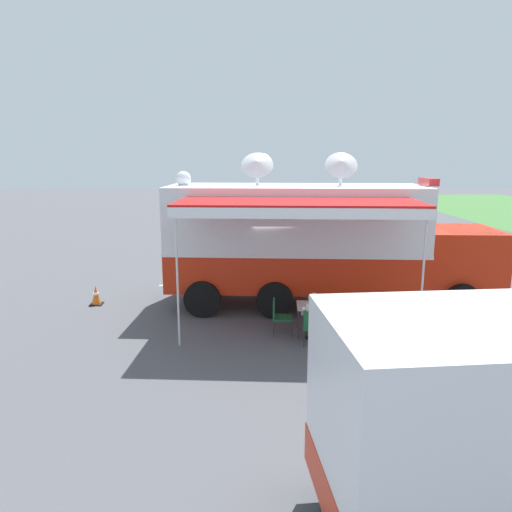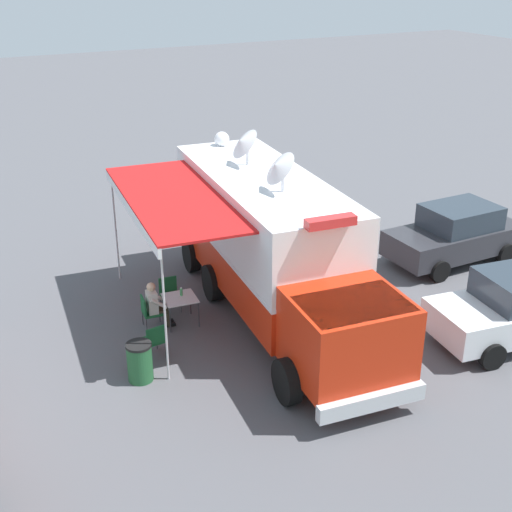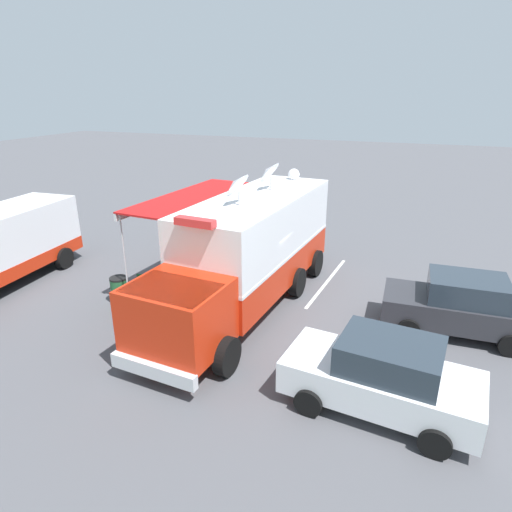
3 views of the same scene
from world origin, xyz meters
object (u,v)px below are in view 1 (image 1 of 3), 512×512
Objects in this scene: traffic_cone at (96,295)px; car_behind_truck at (284,239)px; trash_bin at (416,340)px; water_bottle at (309,300)px; car_far_corner at (397,246)px; seated_responder at (313,316)px; folding_chair_spare_by_truck at (377,329)px; command_truck at (321,240)px; folding_chair_at_table at (314,325)px; folding_table at (313,307)px; folding_chair_beside_table at (279,314)px.

car_behind_truck is at bearing 135.07° from traffic_cone.
trash_bin is 1.57× the size of traffic_cone.
water_bottle is 0.05× the size of car_far_corner.
seated_responder is (0.69, -0.00, -0.18)m from water_bottle.
folding_chair_spare_by_truck is 10.00m from car_behind_truck.
command_truck is 43.18× the size of water_bottle.
traffic_cone is (-3.41, -5.93, -0.23)m from folding_chair_at_table.
seated_responder reaches higher than folding_table.
folding_chair_beside_table is at bearing 63.46° from traffic_cone.
folding_table is (2.34, -0.55, -1.27)m from command_truck.
seated_responder reaches higher than folding_chair_spare_by_truck.
folding_chair_spare_by_truck is 1.50× the size of traffic_cone.
command_truck is at bearing -168.35° from folding_chair_spare_by_truck.
trash_bin reaches higher than traffic_cone.
car_far_corner is at bearing 140.66° from command_truck.
seated_responder is at bearing -12.32° from command_truck.
car_far_corner is (-8.13, 3.11, 0.37)m from folding_chair_spare_by_truck.
seated_responder is 8.83m from car_far_corner.
folding_chair_at_table is (0.87, -0.02, -0.32)m from water_bottle.
car_far_corner is (-6.99, 5.22, 0.37)m from folding_chair_beside_table.
water_bottle is 0.39× the size of traffic_cone.
folding_chair_beside_table reaches higher than folding_table.
water_bottle reaches higher than traffic_cone.
water_bottle is at bearing -15.78° from command_truck.
folding_chair_at_table is 1.50× the size of traffic_cone.
car_behind_truck reaches higher than folding_table.
car_behind_truck is (-6.19, 6.17, 0.60)m from traffic_cone.
traffic_cone is 0.14× the size of car_behind_truck.
folding_chair_at_table reaches higher than traffic_cone.
car_far_corner is (-4.67, 3.82, -1.07)m from command_truck.
car_behind_truck reaches higher than seated_responder.
folding_chair_at_table is at bearing 60.12° from traffic_cone.
folding_chair_beside_table is 1.50× the size of traffic_cone.
folding_table is 0.70× the size of seated_responder.
folding_chair_spare_by_truck is 8.71m from car_far_corner.
folding_chair_at_table is 1.41m from folding_chair_spare_by_truck.
water_bottle reaches higher than folding_chair_at_table.
command_truck is 6.13m from car_far_corner.
folding_chair_beside_table is at bearing -137.85° from folding_chair_at_table.
water_bottle is 8.24m from car_far_corner.
trash_bin is at bearing 66.56° from folding_chair_at_table.
car_far_corner is at bearing 147.20° from water_bottle.
car_far_corner is (-7.80, 4.48, 0.37)m from folding_chair_at_table.
command_truck reaches higher than seated_responder.
car_far_corner reaches higher than traffic_cone.
folding_chair_spare_by_truck is at bearing -129.16° from trash_bin.
folding_chair_spare_by_truck is at bearing 48.18° from folding_table.
trash_bin reaches higher than folding_table.
command_truck is at bearing 166.81° from folding_table.
traffic_cone is at bearing -67.13° from car_far_corner.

